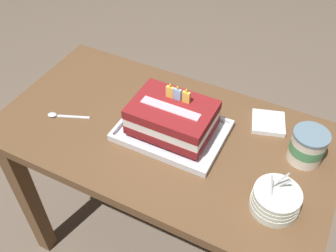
{
  "coord_description": "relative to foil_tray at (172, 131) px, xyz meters",
  "views": [
    {
      "loc": [
        0.41,
        -0.78,
        1.69
      ],
      "look_at": [
        0.01,
        0.0,
        0.8
      ],
      "focal_mm": 40.89,
      "sensor_mm": 36.0,
      "label": 1
    }
  ],
  "objects": [
    {
      "name": "ground_plane",
      "position": [
        -0.03,
        -0.01,
        -0.78
      ],
      "size": [
        8.0,
        8.0,
        0.0
      ],
      "primitive_type": "plane",
      "color": "#6B5B4C"
    },
    {
      "name": "dining_table",
      "position": [
        -0.03,
        -0.01,
        -0.14
      ],
      "size": [
        1.12,
        0.61,
        0.77
      ],
      "color": "brown",
      "rests_on": "ground_plane"
    },
    {
      "name": "foil_tray",
      "position": [
        0.0,
        0.0,
        0.0
      ],
      "size": [
        0.34,
        0.25,
        0.02
      ],
      "color": "silver",
      "rests_on": "dining_table"
    },
    {
      "name": "birthday_cake",
      "position": [
        0.0,
        0.0,
        0.07
      ],
      "size": [
        0.26,
        0.18,
        0.15
      ],
      "color": "maroon",
      "rests_on": "foil_tray"
    },
    {
      "name": "bowl_stack",
      "position": [
        0.38,
        -0.13,
        0.03
      ],
      "size": [
        0.14,
        0.14,
        0.12
      ],
      "color": "silver",
      "rests_on": "dining_table"
    },
    {
      "name": "ice_cream_tub",
      "position": [
        0.41,
        0.09,
        0.05
      ],
      "size": [
        0.11,
        0.11,
        0.11
      ],
      "color": "silver",
      "rests_on": "dining_table"
    },
    {
      "name": "serving_spoon_near_tray",
      "position": [
        -0.39,
        -0.11,
        -0.0
      ],
      "size": [
        0.14,
        0.07,
        0.01
      ],
      "color": "silver",
      "rests_on": "dining_table"
    },
    {
      "name": "napkin_pile",
      "position": [
        0.27,
        0.18,
        0.0
      ],
      "size": [
        0.14,
        0.14,
        0.02
      ],
      "color": "white",
      "rests_on": "dining_table"
    }
  ]
}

